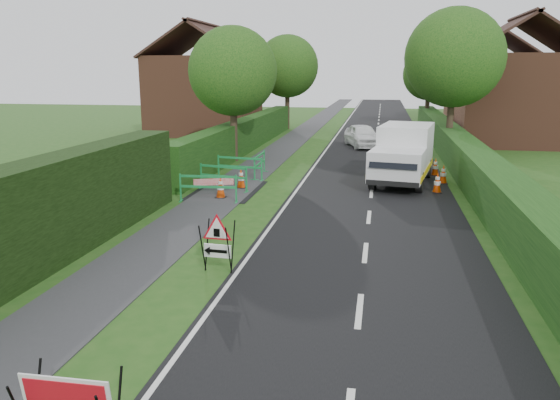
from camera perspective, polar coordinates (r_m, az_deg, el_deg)
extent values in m
plane|color=#204D16|center=(10.33, -6.31, -12.73)|extent=(120.00, 120.00, 0.00)
cube|color=black|center=(44.09, 10.19, 7.30)|extent=(6.00, 90.00, 0.02)
cube|color=#2D2D30|center=(44.46, 3.03, 7.54)|extent=(2.00, 90.00, 0.02)
cube|color=#14380F|center=(32.14, -3.60, 5.27)|extent=(1.00, 24.00, 1.80)
cube|color=#14380F|center=(25.54, 18.76, 2.46)|extent=(1.20, 50.00, 1.50)
cube|color=brown|center=(40.94, -7.81, 10.78)|extent=(7.00, 7.00, 5.50)
cube|color=#331E19|center=(41.53, -10.37, 16.04)|extent=(4.00, 7.40, 2.58)
cube|color=#331E19|center=(40.44, -5.53, 16.26)|extent=(4.00, 7.40, 2.58)
cube|color=#331E19|center=(41.02, -8.04, 17.69)|extent=(0.25, 7.40, 0.18)
cube|color=brown|center=(37.80, 23.43, 9.62)|extent=(7.00, 7.00, 5.50)
cube|color=#331E19|center=(37.48, 21.29, 15.68)|extent=(4.00, 7.40, 2.58)
cube|color=#331E19|center=(38.24, 26.62, 15.13)|extent=(4.00, 7.40, 2.58)
cube|color=#331E19|center=(37.89, 24.15, 17.06)|extent=(0.25, 7.40, 0.18)
cube|color=brown|center=(51.72, 21.16, 10.54)|extent=(7.00, 7.00, 5.50)
cube|color=#331E19|center=(51.44, 19.56, 14.96)|extent=(4.00, 7.40, 2.58)
cube|color=#331E19|center=(52.07, 23.48, 14.60)|extent=(4.00, 7.40, 2.58)
cube|color=#331E19|center=(51.78, 21.64, 15.99)|extent=(0.25, 7.40, 0.18)
cylinder|color=#2D2116|center=(28.03, -4.83, 6.76)|extent=(0.36, 0.36, 2.62)
sphere|color=#103D11|center=(27.85, -4.96, 13.27)|extent=(4.40, 4.40, 4.40)
cylinder|color=#2D2116|center=(31.22, 17.28, 7.20)|extent=(0.36, 0.36, 2.97)
sphere|color=#103D11|center=(31.07, 17.77, 13.99)|extent=(5.20, 5.20, 5.20)
cylinder|color=#2D2116|center=(43.60, 0.77, 9.28)|extent=(0.36, 0.36, 2.80)
sphere|color=#103D11|center=(43.48, 0.78, 13.80)|extent=(4.80, 4.80, 4.80)
cylinder|color=#2D2116|center=(47.11, 15.10, 8.92)|extent=(0.36, 0.36, 2.45)
sphere|color=#103D11|center=(47.00, 15.32, 12.58)|extent=(4.20, 4.20, 4.20)
cylinder|color=black|center=(7.96, -24.03, -18.36)|extent=(0.04, 0.34, 0.95)
cylinder|color=black|center=(12.53, -8.12, -5.02)|extent=(0.05, 0.36, 1.17)
cylinder|color=black|center=(12.79, -7.62, -4.62)|extent=(0.05, 0.36, 1.17)
cylinder|color=black|center=(12.31, -5.39, -5.28)|extent=(0.05, 0.36, 1.17)
cylinder|color=black|center=(12.57, -4.94, -4.86)|extent=(0.05, 0.36, 1.17)
cube|color=white|center=(12.55, -6.55, -5.31)|extent=(0.65, 0.06, 0.32)
cube|color=black|center=(12.54, -6.57, -5.34)|extent=(0.46, 0.04, 0.07)
cone|color=black|center=(12.63, -7.65, -5.23)|extent=(0.16, 0.20, 0.19)
cube|color=black|center=(12.40, -6.64, -3.41)|extent=(0.15, 0.02, 0.19)
cube|color=silver|center=(23.67, 13.01, 5.38)|extent=(2.49, 3.48, 1.91)
cube|color=silver|center=(21.35, 12.12, 3.57)|extent=(2.30, 2.36, 1.17)
cube|color=black|center=(20.33, 11.76, 3.93)|extent=(1.76, 0.51, 0.54)
cube|color=yellow|center=(23.02, 10.14, 3.39)|extent=(0.83, 4.84, 0.24)
cube|color=yellow|center=(22.77, 15.11, 3.02)|extent=(0.83, 4.84, 0.24)
cube|color=black|center=(20.49, 11.66, 1.70)|extent=(1.94, 0.44, 0.20)
cylinder|color=black|center=(21.54, 9.68, 2.14)|extent=(0.37, 0.82, 0.79)
cylinder|color=black|center=(21.30, 14.40, 1.78)|extent=(0.37, 0.82, 0.79)
cylinder|color=black|center=(24.64, 11.05, 3.49)|extent=(0.37, 0.82, 0.79)
cylinder|color=black|center=(24.43, 15.19, 3.18)|extent=(0.37, 0.82, 0.79)
cube|color=black|center=(21.56, 16.05, 0.79)|extent=(0.38, 0.38, 0.04)
cone|color=#E03F07|center=(21.48, 16.12, 1.81)|extent=(0.32, 0.32, 0.75)
cylinder|color=white|center=(21.49, 16.11, 1.72)|extent=(0.25, 0.25, 0.14)
cylinder|color=white|center=(21.45, 16.15, 2.21)|extent=(0.17, 0.17, 0.10)
cube|color=black|center=(23.40, 16.63, 1.71)|extent=(0.38, 0.38, 0.04)
cone|color=#E03F07|center=(23.33, 16.69, 2.66)|extent=(0.32, 0.32, 0.75)
cylinder|color=white|center=(23.33, 16.69, 2.57)|extent=(0.25, 0.25, 0.14)
cylinder|color=white|center=(23.30, 16.72, 3.02)|extent=(0.17, 0.17, 0.10)
cube|color=black|center=(25.07, 15.87, 2.51)|extent=(0.38, 0.38, 0.04)
cone|color=#E03F07|center=(25.00, 15.93, 3.40)|extent=(0.32, 0.32, 0.75)
cylinder|color=white|center=(25.00, 15.92, 3.32)|extent=(0.25, 0.25, 0.14)
cylinder|color=white|center=(24.97, 15.95, 3.74)|extent=(0.17, 0.17, 0.10)
cube|color=black|center=(20.01, -6.21, 0.28)|extent=(0.38, 0.38, 0.04)
cone|color=#E03F07|center=(19.93, -6.24, 1.39)|extent=(0.32, 0.32, 0.75)
cylinder|color=white|center=(19.93, -6.23, 1.29)|extent=(0.25, 0.25, 0.14)
cylinder|color=white|center=(19.90, -6.25, 1.81)|extent=(0.17, 0.17, 0.10)
cube|color=black|center=(21.61, -4.08, 1.31)|extent=(0.38, 0.38, 0.04)
cone|color=#E03F07|center=(21.53, -4.10, 2.34)|extent=(0.32, 0.32, 0.75)
cylinder|color=white|center=(21.54, -4.09, 2.24)|extent=(0.25, 0.25, 0.14)
cylinder|color=white|center=(21.50, -4.10, 2.73)|extent=(0.17, 0.17, 0.10)
cube|color=#18863F|center=(19.58, -10.35, 1.29)|extent=(0.05, 0.05, 1.00)
cube|color=#18863F|center=(19.09, -4.61, 1.16)|extent=(0.05, 0.05, 1.00)
cube|color=#18863F|center=(19.23, -7.56, 2.45)|extent=(2.00, 0.17, 0.08)
cube|color=#18863F|center=(19.30, -7.52, 1.37)|extent=(2.00, 0.17, 0.08)
cube|color=#18863F|center=(19.69, -10.30, -0.07)|extent=(0.08, 0.35, 0.04)
cube|color=#18863F|center=(19.19, -4.58, -0.24)|extent=(0.08, 0.35, 0.04)
cube|color=#18863F|center=(21.67, -8.24, 2.53)|extent=(0.06, 0.06, 1.00)
cube|color=#18863F|center=(20.69, -3.53, 2.13)|extent=(0.06, 0.06, 1.00)
cube|color=#18863F|center=(21.08, -5.97, 3.46)|extent=(1.96, 0.51, 0.08)
cube|color=#18863F|center=(21.15, -5.95, 2.47)|extent=(1.96, 0.51, 0.08)
cube|color=#18863F|center=(21.76, -8.20, 1.29)|extent=(0.14, 0.35, 0.04)
cube|color=#18863F|center=(20.79, -3.52, 0.83)|extent=(0.14, 0.35, 0.04)
cube|color=#18863F|center=(23.65, -6.44, 3.50)|extent=(0.06, 0.06, 1.00)
cube|color=#18863F|center=(22.85, -1.93, 3.22)|extent=(0.06, 0.06, 1.00)
cube|color=#18863F|center=(23.16, -4.24, 4.39)|extent=(1.98, 0.38, 0.08)
cube|color=#18863F|center=(23.22, -4.22, 3.49)|extent=(1.98, 0.38, 0.08)
cube|color=#18863F|center=(23.74, -6.41, 2.35)|extent=(0.12, 0.36, 0.04)
cube|color=#18863F|center=(22.94, -1.92, 2.04)|extent=(0.12, 0.36, 0.04)
cube|color=#18863F|center=(23.02, -2.67, 3.29)|extent=(0.05, 0.05, 1.00)
cube|color=#18863F|center=(24.95, -1.66, 4.09)|extent=(0.05, 0.05, 1.00)
cube|color=#18863F|center=(23.91, -2.15, 4.70)|extent=(0.06, 2.00, 0.08)
cube|color=#18863F|center=(23.97, -2.15, 3.83)|extent=(0.06, 2.00, 0.08)
cube|color=#18863F|center=(23.11, -2.66, 2.12)|extent=(0.35, 0.06, 0.04)
cube|color=#18863F|center=(25.03, -1.65, 3.01)|extent=(0.35, 0.06, 0.04)
cube|color=red|center=(20.74, -6.91, 0.68)|extent=(1.43, 0.53, 0.25)
imported|color=white|center=(33.60, 8.62, 6.67)|extent=(2.69, 4.30, 1.37)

